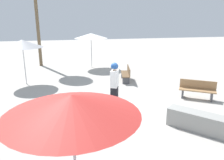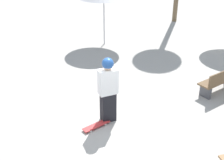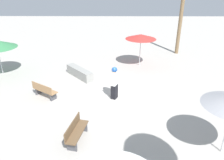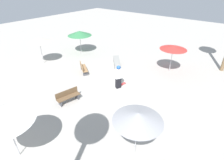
# 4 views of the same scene
# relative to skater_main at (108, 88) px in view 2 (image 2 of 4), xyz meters

# --- Properties ---
(ground_plane) EXTENTS (60.00, 60.00, 0.00)m
(ground_plane) POSITION_rel_skater_main_xyz_m (0.02, 0.17, -1.01)
(ground_plane) COLOR #ADA8A0
(skater_main) EXTENTS (0.56, 0.46, 1.86)m
(skater_main) POSITION_rel_skater_main_xyz_m (0.00, 0.00, 0.00)
(skater_main) COLOR black
(skater_main) RESTS_ON ground_plane
(skateboard) EXTENTS (0.82, 0.33, 0.07)m
(skateboard) POSITION_rel_skater_main_xyz_m (0.47, 0.01, -0.95)
(skateboard) COLOR red
(skateboard) RESTS_ON ground_plane
(bench_far) EXTENTS (1.66, 0.76, 0.85)m
(bench_far) POSITION_rel_skater_main_xyz_m (-3.54, 1.57, -0.58)
(bench_far) COLOR #47474C
(bench_far) RESTS_ON ground_plane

